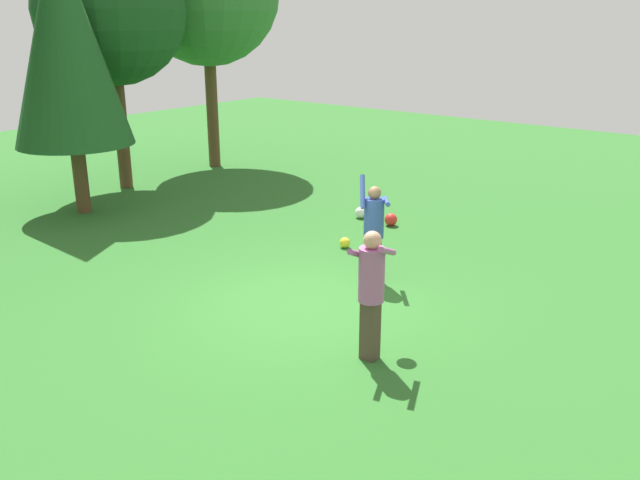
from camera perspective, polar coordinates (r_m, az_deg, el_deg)
The scene contains 9 objects.
ground_plane at distance 10.78m, azimuth -1.07°, elevation -5.46°, with size 40.00×40.00×0.00m, color #2D6B28.
person_thrower at distance 11.43m, azimuth 4.56°, elevation 1.25°, with size 0.67×0.67×1.85m.
person_catcher at distance 8.76m, azimuth 4.35°, elevation -3.74°, with size 0.71×0.63×1.79m.
frisbee at distance 9.23m, azimuth 5.57°, elevation -0.88°, with size 0.30×0.31×0.11m.
ball_yellow at distance 13.30m, azimuth 2.11°, elevation -0.22°, with size 0.21×0.21×0.21m, color yellow.
ball_red at distance 14.76m, azimuth 6.00°, elevation 1.73°, with size 0.28×0.28×0.28m, color red.
ball_white at distance 15.27m, azimuth 3.45°, elevation 2.33°, with size 0.26×0.26×0.26m, color white.
tree_center at distance 16.13m, azimuth -20.74°, elevation 15.53°, with size 2.59×2.59×6.18m.
tree_right at distance 18.26m, azimuth -17.28°, elevation 18.05°, with size 3.72×3.72×6.36m.
Camera 1 is at (-7.57, -6.30, 4.38)m, focal length 37.93 mm.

